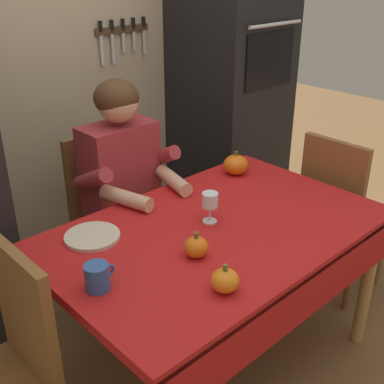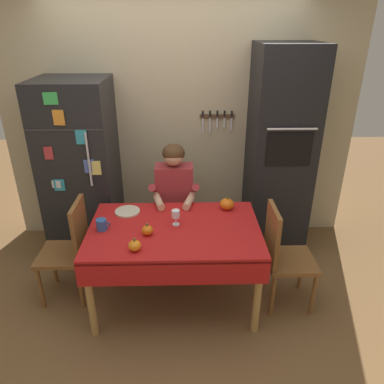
% 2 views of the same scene
% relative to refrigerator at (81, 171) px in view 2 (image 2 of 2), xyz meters
% --- Properties ---
extents(ground_plane, '(10.00, 10.00, 0.00)m').
position_rel_refrigerator_xyz_m(ground_plane, '(0.95, -0.96, -0.90)').
color(ground_plane, brown).
rests_on(ground_plane, ground).
extents(back_wall_assembly, '(3.70, 0.13, 2.60)m').
position_rel_refrigerator_xyz_m(back_wall_assembly, '(1.00, 0.39, 0.40)').
color(back_wall_assembly, '#BCAD89').
rests_on(back_wall_assembly, ground).
extents(refrigerator, '(0.68, 0.71, 1.80)m').
position_rel_refrigerator_xyz_m(refrigerator, '(0.00, 0.00, 0.00)').
color(refrigerator, black).
rests_on(refrigerator, ground).
extents(wall_oven, '(0.60, 0.64, 2.10)m').
position_rel_refrigerator_xyz_m(wall_oven, '(2.00, 0.04, 0.15)').
color(wall_oven, black).
rests_on(wall_oven, ground).
extents(dining_table, '(1.40, 0.90, 0.74)m').
position_rel_refrigerator_xyz_m(dining_table, '(0.95, -0.88, -0.24)').
color(dining_table, tan).
rests_on(dining_table, ground).
extents(chair_behind_person, '(0.40, 0.40, 0.93)m').
position_rel_refrigerator_xyz_m(chair_behind_person, '(0.94, -0.09, -0.39)').
color(chair_behind_person, brown).
rests_on(chair_behind_person, ground).
extents(seated_person, '(0.47, 0.55, 1.25)m').
position_rel_refrigerator_xyz_m(seated_person, '(0.94, -0.28, -0.16)').
color(seated_person, '#38384C').
rests_on(seated_person, ground).
extents(chair_left_side, '(0.40, 0.40, 0.93)m').
position_rel_refrigerator_xyz_m(chair_left_side, '(0.05, -0.77, -0.39)').
color(chair_left_side, brown).
rests_on(chair_left_side, ground).
extents(chair_right_side, '(0.40, 0.40, 0.93)m').
position_rel_refrigerator_xyz_m(chair_right_side, '(1.85, -0.91, -0.39)').
color(chair_right_side, brown).
rests_on(chair_right_side, ground).
extents(coffee_mug, '(0.11, 0.08, 0.09)m').
position_rel_refrigerator_xyz_m(coffee_mug, '(0.37, -0.88, -0.11)').
color(coffee_mug, '#2D569E').
rests_on(coffee_mug, dining_table).
extents(wine_glass, '(0.07, 0.07, 0.13)m').
position_rel_refrigerator_xyz_m(wine_glass, '(0.96, -0.81, -0.07)').
color(wine_glass, white).
rests_on(wine_glass, dining_table).
extents(pumpkin_large, '(0.13, 0.13, 0.12)m').
position_rel_refrigerator_xyz_m(pumpkin_large, '(1.41, -0.55, -0.11)').
color(pumpkin_large, orange).
rests_on(pumpkin_large, dining_table).
extents(pumpkin_medium, '(0.10, 0.10, 0.10)m').
position_rel_refrigerator_xyz_m(pumpkin_medium, '(0.67, -1.17, -0.12)').
color(pumpkin_medium, orange).
rests_on(pumpkin_medium, dining_table).
extents(pumpkin_small, '(0.09, 0.09, 0.10)m').
position_rel_refrigerator_xyz_m(pumpkin_small, '(0.74, -0.96, -0.12)').
color(pumpkin_small, orange).
rests_on(pumpkin_small, dining_table).
extents(serving_tray, '(0.22, 0.22, 0.02)m').
position_rel_refrigerator_xyz_m(serving_tray, '(0.53, -0.59, -0.15)').
color(serving_tray, beige).
rests_on(serving_tray, dining_table).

